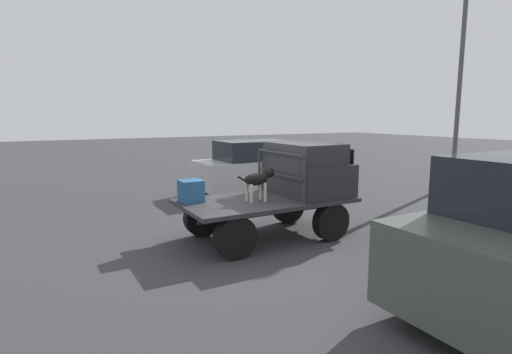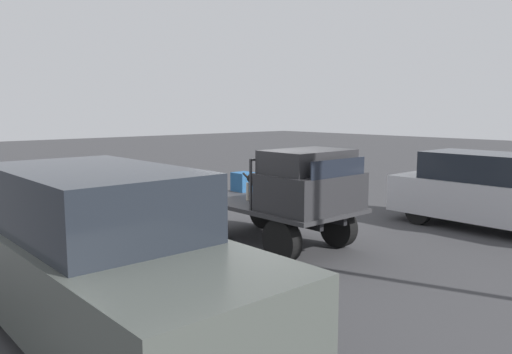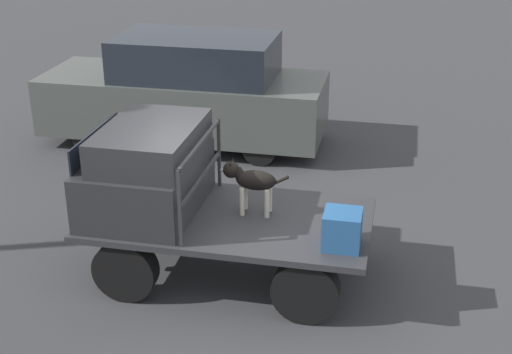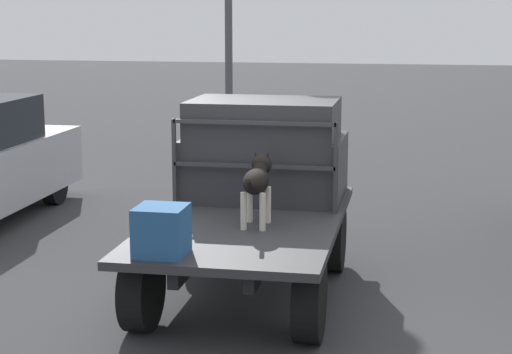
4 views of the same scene
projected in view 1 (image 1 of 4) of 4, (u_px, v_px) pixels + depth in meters
ground_plane at (266, 238)px, 8.41m from camera, size 80.00×80.00×0.00m
flatbed_truck at (266, 210)px, 8.32m from camera, size 3.54×1.89×0.85m
truck_cab at (307, 170)px, 8.70m from camera, size 1.31×1.77×1.12m
truck_headboard at (280, 167)px, 8.35m from camera, size 0.04×1.77×0.96m
dog at (259, 179)px, 7.97m from camera, size 0.88×0.25×0.70m
cargo_crate at (191, 191)px, 7.95m from camera, size 0.43×0.43×0.43m
parked_sedan at (258, 167)px, 13.29m from camera, size 4.22×1.71×1.74m
light_pole_near at (463, 39)px, 14.17m from camera, size 0.46×0.46×8.27m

